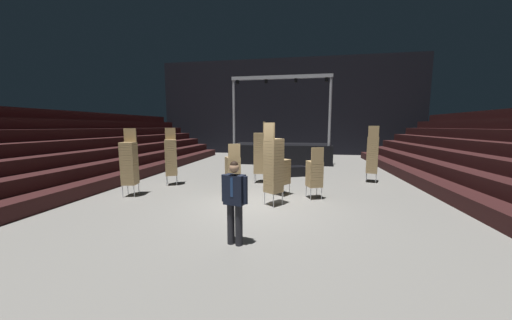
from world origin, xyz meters
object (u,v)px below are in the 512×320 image
(stage_riser, at_px, (281,152))
(equipment_road_case, at_px, (295,171))
(chair_stack_mid_centre, at_px, (273,165))
(chair_stack_rear_left, at_px, (260,153))
(chair_stack_mid_left, at_px, (282,171))
(man_with_tie, at_px, (234,198))
(chair_stack_rear_centre, at_px, (171,157))
(chair_stack_mid_right, at_px, (129,163))
(chair_stack_front_right, at_px, (233,170))
(chair_stack_front_left, at_px, (315,173))
(chair_stack_rear_right, at_px, (372,154))

(stage_riser, bearing_deg, equipment_road_case, -77.48)
(chair_stack_mid_centre, bearing_deg, chair_stack_rear_left, 144.92)
(chair_stack_mid_left, relative_size, equipment_road_case, 1.90)
(man_with_tie, distance_m, chair_stack_rear_left, 5.86)
(man_with_tie, xyz_separation_m, chair_stack_mid_left, (0.64, 3.98, -0.10))
(chair_stack_rear_centre, bearing_deg, stage_riser, -142.06)
(chair_stack_mid_left, relative_size, chair_stack_mid_right, 0.74)
(man_with_tie, bearing_deg, chair_stack_mid_centre, -87.08)
(man_with_tie, height_order, chair_stack_rear_left, chair_stack_rear_left)
(chair_stack_rear_centre, bearing_deg, chair_stack_front_right, 133.62)
(chair_stack_mid_centre, relative_size, chair_stack_rear_centre, 1.07)
(chair_stack_front_right, height_order, chair_stack_mid_left, chair_stack_front_right)
(chair_stack_front_left, distance_m, chair_stack_rear_right, 3.94)
(chair_stack_rear_left, relative_size, chair_stack_rear_right, 1.07)
(chair_stack_mid_left, relative_size, chair_stack_rear_centre, 0.74)
(man_with_tie, xyz_separation_m, chair_stack_rear_right, (4.25, 6.71, 0.23))
(chair_stack_mid_left, distance_m, chair_stack_rear_centre, 4.60)
(man_with_tie, bearing_deg, chair_stack_mid_left, -86.36)
(stage_riser, distance_m, chair_stack_rear_centre, 8.45)
(chair_stack_mid_left, height_order, chair_stack_rear_centre, chair_stack_rear_centre)
(chair_stack_front_right, distance_m, chair_stack_mid_right, 3.51)
(chair_stack_rear_left, bearing_deg, equipment_road_case, -41.91)
(chair_stack_mid_right, height_order, equipment_road_case, chair_stack_mid_right)
(chair_stack_front_right, xyz_separation_m, chair_stack_mid_centre, (1.49, -0.88, 0.34))
(chair_stack_front_left, height_order, chair_stack_mid_left, same)
(chair_stack_front_right, xyz_separation_m, chair_stack_mid_right, (-3.43, -0.67, 0.25))
(chair_stack_rear_centre, height_order, equipment_road_case, chair_stack_rear_centre)
(chair_stack_rear_centre, bearing_deg, chair_stack_rear_right, 168.62)
(chair_stack_mid_left, bearing_deg, chair_stack_front_right, -45.86)
(stage_riser, height_order, equipment_road_case, stage_riser)
(stage_riser, height_order, chair_stack_mid_right, stage_riser)
(chair_stack_front_right, bearing_deg, man_with_tie, -106.07)
(chair_stack_rear_left, xyz_separation_m, chair_stack_rear_centre, (-3.45, -1.05, -0.13))
(chair_stack_front_right, relative_size, chair_stack_mid_left, 1.05)
(chair_stack_mid_left, height_order, equipment_road_case, chair_stack_mid_left)
(stage_riser, distance_m, chair_stack_mid_right, 10.32)
(equipment_road_case, bearing_deg, chair_stack_front_right, -117.38)
(chair_stack_mid_right, bearing_deg, man_with_tie, 134.71)
(stage_riser, relative_size, man_with_tie, 3.71)
(chair_stack_front_right, distance_m, chair_stack_mid_centre, 1.76)
(chair_stack_mid_left, bearing_deg, chair_stack_mid_centre, 25.18)
(equipment_road_case, bearing_deg, chair_stack_front_left, -79.85)
(man_with_tie, relative_size, equipment_road_case, 1.89)
(chair_stack_mid_left, xyz_separation_m, chair_stack_rear_right, (3.61, 2.74, 0.34))
(chair_stack_mid_left, height_order, chair_stack_rear_left, chair_stack_rear_left)
(chair_stack_rear_right, height_order, equipment_road_case, chair_stack_rear_right)
(chair_stack_mid_right, height_order, chair_stack_mid_centre, chair_stack_mid_centre)
(man_with_tie, relative_size, chair_stack_rear_centre, 0.74)
(man_with_tie, xyz_separation_m, equipment_road_case, (1.03, 7.58, -0.73))
(chair_stack_rear_left, distance_m, chair_stack_rear_centre, 3.61)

